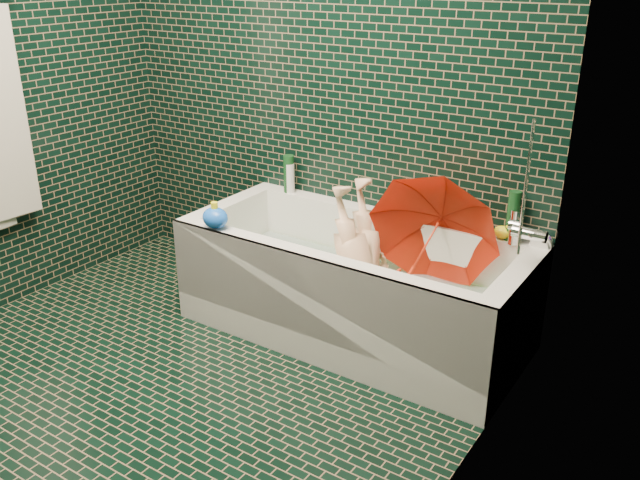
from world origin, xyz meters
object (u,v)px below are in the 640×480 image
Objects in this scene: umbrella at (426,244)px; rubber_duck at (504,231)px; child at (363,275)px; bathtub at (352,296)px; bath_toy at (215,217)px.

rubber_duck is at bearing 37.66° from umbrella.
bathtub is at bearing -14.72° from child.
umbrella is 1.03m from bath_toy.
bathtub reaches higher than child.
bath_toy reaches higher than child.
child is 0.72m from rubber_duck.
bathtub is 0.49m from umbrella.
child is 8.81× the size of rubber_duck.
umbrella is 0.38m from rubber_duck.
umbrella is (0.35, 0.08, 0.34)m from bathtub.
bathtub is at bearing -172.60° from umbrella.
child is 5.78× the size of bath_toy.
bathtub is at bearing -154.22° from rubber_duck.
bath_toy reaches higher than bathtub.
rubber_duck is (0.60, 0.27, 0.28)m from child.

